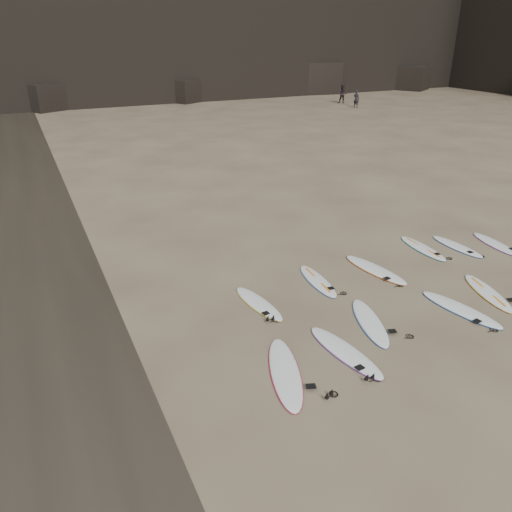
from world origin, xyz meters
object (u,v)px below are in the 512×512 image
Objects in this scene: surfboard_4 at (488,292)px; surfboard_10 at (495,244)px; surfboard_3 at (461,309)px; surfboard_6 at (318,281)px; surfboard_7 at (375,269)px; person_b at (343,94)px; surfboard_1 at (345,351)px; surfboard_8 at (423,248)px; surfboard_9 at (457,246)px; person_a at (356,99)px; surfboard_2 at (370,322)px; surfboard_5 at (259,303)px; surfboard_0 at (285,372)px.

surfboard_10 is at bearing 55.62° from surfboard_4.
surfboard_3 reaches higher than surfboard_6.
person_b is at bearing 48.58° from surfboard_7.
surfboard_1 is 1.07× the size of surfboard_8.
surfboard_4 is 0.92× the size of surfboard_7.
surfboard_1 reaches higher than surfboard_9.
surfboard_8 is at bearing 97.94° from surfboard_4.
surfboard_1 is at bearing -155.81° from surfboard_4.
person_a is (18.61, 30.14, 0.79)m from surfboard_8.
surfboard_1 reaches higher than surfboard_10.
surfboard_2 is 6.65m from surfboard_9.
surfboard_9 is at bearing 19.65° from surfboard_1.
surfboard_9 is (1.25, -0.40, -0.00)m from surfboard_8.
surfboard_7 is 1.10× the size of surfboard_8.
surfboard_5 is at bearing 141.23° from surfboard_3.
surfboard_10 is at bearing 13.38° from surfboard_1.
surfboard_5 and surfboard_9 have the same top height.
person_b is at bearing 49.10° from surfboard_1.
surfboard_4 is 4.14m from surfboard_10.
surfboard_2 is 4.21m from surfboard_4.
person_a is (17.36, 30.54, 0.79)m from surfboard_9.
surfboard_1 reaches higher than surfboard_2.
surfboard_2 reaches higher than surfboard_9.
surfboard_4 is 1.44× the size of person_a.
surfboard_8 is 1.06× the size of surfboard_9.
person_b is (19.12, 33.32, 0.91)m from surfboard_8.
surfboard_0 is at bearing -111.91° from surfboard_5.
person_a reaches higher than surfboard_4.
surfboard_0 is 9.85m from surfboard_9.
surfboard_8 is at bearing 51.57° from surfboard_3.
surfboard_4 is at bearing -28.02° from surfboard_6.
surfboard_7 is 2.73m from surfboard_8.
surfboard_0 is at bearing 120.28° from person_a.
surfboard_8 is (2.03, 3.78, -0.00)m from surfboard_3.
person_b reaches higher than surfboard_10.
surfboard_1 is 1.12× the size of surfboard_5.
surfboard_2 is 1.48× the size of person_a.
surfboard_5 is 2.33m from surfboard_6.
person_b reaches higher than surfboard_7.
person_a is (25.65, 31.19, 0.79)m from surfboard_5.
person_a reaches higher than surfboard_10.
surfboard_6 is (3.09, 3.60, -0.01)m from surfboard_0.
person_b is at bearing -31.30° from person_a.
surfboard_2 is 1.30× the size of person_b.
person_a reaches higher than surfboard_8.
surfboard_2 is 1.03× the size of surfboard_4.
surfboard_5 is at bearing 175.67° from surfboard_7.
surfboard_2 is at bearing -164.97° from surfboard_4.
surfboard_5 is at bearing 177.27° from surfboard_4.
person_b is (26.98, 37.49, 0.90)m from surfboard_0.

